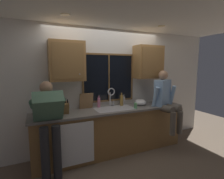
# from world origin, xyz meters

# --- Properties ---
(back_wall) EXTENTS (5.46, 0.12, 2.55)m
(back_wall) POSITION_xyz_m (0.00, 0.06, 1.27)
(back_wall) COLOR silver
(back_wall) RESTS_ON floor
(ceiling_downlight_left) EXTENTS (0.14, 0.14, 0.01)m
(ceiling_downlight_left) POSITION_xyz_m (-0.92, -0.60, 2.54)
(ceiling_downlight_left) COLOR #FFEAB2
(ceiling_downlight_right) EXTENTS (0.14, 0.14, 0.01)m
(ceiling_downlight_right) POSITION_xyz_m (0.92, -0.60, 2.54)
(ceiling_downlight_right) COLOR #FFEAB2
(window_glass) EXTENTS (1.10, 0.02, 0.95)m
(window_glass) POSITION_xyz_m (0.05, -0.01, 1.52)
(window_glass) COLOR black
(window_frame_top) EXTENTS (1.17, 0.02, 0.04)m
(window_frame_top) POSITION_xyz_m (0.05, -0.02, 2.02)
(window_frame_top) COLOR brown
(window_frame_bottom) EXTENTS (1.17, 0.02, 0.04)m
(window_frame_bottom) POSITION_xyz_m (0.05, -0.02, 1.03)
(window_frame_bottom) COLOR brown
(window_frame_left) EXTENTS (0.03, 0.02, 0.95)m
(window_frame_left) POSITION_xyz_m (-0.52, -0.02, 1.52)
(window_frame_left) COLOR brown
(window_frame_right) EXTENTS (0.03, 0.02, 0.95)m
(window_frame_right) POSITION_xyz_m (0.62, -0.02, 1.52)
(window_frame_right) COLOR brown
(window_mullion_center) EXTENTS (0.02, 0.02, 0.95)m
(window_mullion_center) POSITION_xyz_m (0.05, -0.02, 1.52)
(window_mullion_center) COLOR brown
(lower_cabinet_run) EXTENTS (3.06, 0.58, 0.88)m
(lower_cabinet_run) POSITION_xyz_m (0.00, -0.29, 0.44)
(lower_cabinet_run) COLOR olive
(lower_cabinet_run) RESTS_ON floor
(countertop) EXTENTS (3.12, 0.62, 0.04)m
(countertop) POSITION_xyz_m (0.00, -0.31, 0.90)
(countertop) COLOR slate
(countertop) RESTS_ON lower_cabinet_run
(dishwasher_front) EXTENTS (0.60, 0.02, 0.74)m
(dishwasher_front) POSITION_xyz_m (-0.80, -0.61, 0.46)
(dishwasher_front) COLOR white
(upper_cabinet_left) EXTENTS (0.63, 0.36, 0.72)m
(upper_cabinet_left) POSITION_xyz_m (-0.85, -0.17, 1.86)
(upper_cabinet_left) COLOR #9E703D
(upper_cabinet_right) EXTENTS (0.63, 0.36, 0.72)m
(upper_cabinet_right) POSITION_xyz_m (0.94, -0.17, 1.86)
(upper_cabinet_right) COLOR #9E703D
(sink) EXTENTS (0.80, 0.46, 0.21)m
(sink) POSITION_xyz_m (0.05, -0.30, 0.82)
(sink) COLOR #B7B7BC
(sink) RESTS_ON lower_cabinet_run
(faucet) EXTENTS (0.18, 0.09, 0.40)m
(faucet) POSITION_xyz_m (0.06, -0.12, 1.17)
(faucet) COLOR silver
(faucet) RESTS_ON countertop
(person_standing) EXTENTS (0.53, 0.71, 1.52)m
(person_standing) POSITION_xyz_m (-1.23, -0.60, 0.95)
(person_standing) COLOR #262628
(person_standing) RESTS_ON floor
(person_sitting_on_counter) EXTENTS (0.54, 0.66, 1.26)m
(person_sitting_on_counter) POSITION_xyz_m (1.12, -0.57, 1.10)
(person_sitting_on_counter) COLOR #595147
(person_sitting_on_counter) RESTS_ON countertop
(knife_block) EXTENTS (0.12, 0.18, 0.32)m
(knife_block) POSITION_xyz_m (-0.93, -0.30, 1.03)
(knife_block) COLOR brown
(knife_block) RESTS_ON countertop
(cutting_board) EXTENTS (0.27, 0.09, 0.32)m
(cutting_board) POSITION_xyz_m (-0.48, -0.08, 1.08)
(cutting_board) COLOR #997047
(cutting_board) RESTS_ON countertop
(mixing_bowl) EXTENTS (0.26, 0.26, 0.13)m
(mixing_bowl) POSITION_xyz_m (0.69, -0.27, 0.98)
(mixing_bowl) COLOR silver
(mixing_bowl) RESTS_ON countertop
(soap_dispenser) EXTENTS (0.06, 0.07, 0.17)m
(soap_dispenser) POSITION_xyz_m (0.43, -0.48, 0.98)
(soap_dispenser) COLOR #59A566
(soap_dispenser) RESTS_ON countertop
(bottle_green_glass) EXTENTS (0.06, 0.06, 0.26)m
(bottle_green_glass) POSITION_xyz_m (-0.21, -0.07, 1.03)
(bottle_green_glass) COLOR pink
(bottle_green_glass) RESTS_ON countertop
(bottle_tall_clear) EXTENTS (0.06, 0.06, 0.24)m
(bottle_tall_clear) POSITION_xyz_m (0.37, -0.09, 1.02)
(bottle_tall_clear) COLOR #B7B7BC
(bottle_tall_clear) RESTS_ON countertop
(bottle_amber_small) EXTENTS (0.07, 0.07, 0.29)m
(bottle_amber_small) POSITION_xyz_m (0.30, -0.13, 1.04)
(bottle_amber_small) COLOR olive
(bottle_amber_small) RESTS_ON countertop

